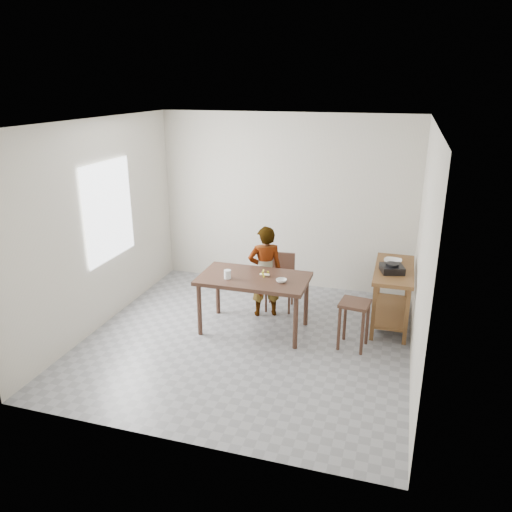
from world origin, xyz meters
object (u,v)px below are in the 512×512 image
(prep_counter, at_px, (392,296))
(dining_chair, at_px, (279,283))
(child, at_px, (265,272))
(stool, at_px, (353,325))
(dining_table, at_px, (254,303))

(prep_counter, distance_m, dining_chair, 1.56)
(child, distance_m, stool, 1.45)
(child, xyz_separation_m, stool, (1.29, -0.57, -0.34))
(child, bearing_deg, stool, 131.81)
(dining_table, bearing_deg, child, 88.05)
(dining_table, xyz_separation_m, dining_chair, (0.16, 0.74, 0.02))
(prep_counter, height_order, child, child)
(dining_table, bearing_deg, prep_counter, 22.15)
(dining_chair, distance_m, stool, 1.41)
(dining_table, height_order, stool, dining_table)
(child, distance_m, dining_chair, 0.38)
(prep_counter, xyz_separation_m, child, (-1.70, -0.22, 0.25))
(prep_counter, height_order, dining_chair, prep_counter)
(child, bearing_deg, dining_chair, -143.86)
(stool, bearing_deg, dining_chair, 144.17)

